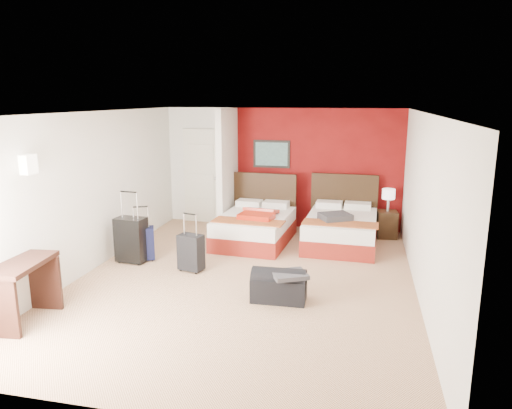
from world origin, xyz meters
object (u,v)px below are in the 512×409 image
(red_suitcase_open, at_px, (259,214))
(table_lamp, at_px, (388,200))
(nightstand, at_px, (387,224))
(desk, at_px, (24,292))
(suitcase_navy, at_px, (142,245))
(bed_left, at_px, (255,229))
(duffel_bag, at_px, (279,287))
(suitcase_charcoal, at_px, (191,254))
(bed_right, at_px, (341,231))
(suitcase_black, at_px, (131,241))

(red_suitcase_open, height_order, table_lamp, table_lamp)
(red_suitcase_open, xyz_separation_m, nightstand, (2.37, 1.00, -0.33))
(red_suitcase_open, relative_size, desk, 0.90)
(suitcase_navy, bearing_deg, bed_left, 16.09)
(table_lamp, relative_size, duffel_bag, 0.60)
(suitcase_charcoal, xyz_separation_m, duffel_bag, (1.56, -0.81, -0.10))
(bed_left, distance_m, table_lamp, 2.67)
(bed_left, height_order, bed_right, bed_right)
(nightstand, bearing_deg, desk, -138.43)
(suitcase_navy, bearing_deg, bed_right, 1.36)
(red_suitcase_open, relative_size, suitcase_black, 1.15)
(bed_left, bearing_deg, suitcase_charcoal, -107.09)
(bed_right, distance_m, suitcase_charcoal, 2.96)
(desk, bearing_deg, suitcase_black, 77.86)
(bed_right, bearing_deg, duffel_bag, -102.49)
(bed_right, xyz_separation_m, desk, (-3.62, -4.03, 0.12))
(bed_left, distance_m, suitcase_black, 2.34)
(desk, bearing_deg, red_suitcase_open, 54.59)
(bed_right, bearing_deg, bed_left, -171.35)
(bed_right, relative_size, duffel_bag, 2.48)
(suitcase_charcoal, bearing_deg, nightstand, 54.14)
(duffel_bag, bearing_deg, suitcase_black, 158.35)
(table_lamp, distance_m, suitcase_navy, 4.73)
(table_lamp, xyz_separation_m, suitcase_charcoal, (-3.12, -2.61, -0.47))
(red_suitcase_open, height_order, suitcase_charcoal, red_suitcase_open)
(bed_right, bearing_deg, nightstand, 41.62)
(bed_right, distance_m, suitcase_black, 3.79)
(bed_left, distance_m, duffel_bag, 2.68)
(bed_left, xyz_separation_m, nightstand, (2.47, 0.90, -0.00))
(nightstand, distance_m, table_lamp, 0.49)
(nightstand, bearing_deg, bed_left, -165.06)
(bed_left, xyz_separation_m, suitcase_black, (-1.76, -1.54, 0.10))
(bed_right, height_order, nightstand, bed_right)
(bed_right, distance_m, desk, 5.42)
(nightstand, height_order, suitcase_black, suitcase_black)
(suitcase_navy, height_order, duffel_bag, suitcase_navy)
(nightstand, bearing_deg, suitcase_black, -155.09)
(suitcase_black, height_order, desk, desk)
(bed_right, height_order, suitcase_black, suitcase_black)
(red_suitcase_open, height_order, suitcase_black, suitcase_black)
(nightstand, distance_m, duffel_bag, 3.76)
(bed_left, height_order, red_suitcase_open, red_suitcase_open)
(nightstand, height_order, table_lamp, table_lamp)
(bed_right, relative_size, suitcase_navy, 3.33)
(red_suitcase_open, distance_m, duffel_bag, 2.59)
(red_suitcase_open, bearing_deg, nightstand, 30.46)
(red_suitcase_open, height_order, desk, desk)
(suitcase_black, height_order, suitcase_navy, suitcase_black)
(red_suitcase_open, bearing_deg, bed_left, 142.67)
(nightstand, height_order, duffel_bag, nightstand)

